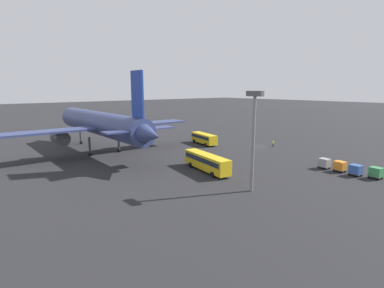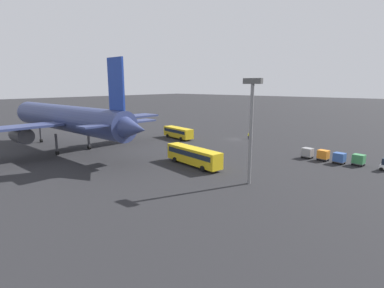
{
  "view_description": "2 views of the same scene",
  "coord_description": "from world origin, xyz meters",
  "px_view_note": "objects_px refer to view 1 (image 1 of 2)",
  "views": [
    {
      "loc": [
        -49.42,
        66.1,
        15.81
      ],
      "look_at": [
        -2.0,
        25.81,
        4.12
      ],
      "focal_mm": 28.0,
      "sensor_mm": 36.0,
      "label": 1
    },
    {
      "loc": [
        -42.53,
        68.33,
        14.49
      ],
      "look_at": [
        -6.78,
        25.97,
        3.48
      ],
      "focal_mm": 28.0,
      "sensor_mm": 36.0,
      "label": 2
    }
  ],
  "objects_px": {
    "cargo_cart_green": "(376,172)",
    "shuttle_bus_far": "(207,161)",
    "cargo_cart_grey": "(324,163)",
    "worker_person": "(273,144)",
    "cargo_cart_blue": "(356,170)",
    "cargo_cart_orange": "(340,166)",
    "shuttle_bus_near": "(204,138)",
    "airplane": "(101,124)"
  },
  "relations": [
    {
      "from": "shuttle_bus_near",
      "to": "worker_person",
      "type": "xyz_separation_m",
      "value": [
        -15.09,
        -11.76,
        -0.94
      ]
    },
    {
      "from": "airplane",
      "to": "shuttle_bus_near",
      "type": "distance_m",
      "value": 28.59
    },
    {
      "from": "cargo_cart_blue",
      "to": "cargo_cart_grey",
      "type": "relative_size",
      "value": 1.0
    },
    {
      "from": "cargo_cart_green",
      "to": "worker_person",
      "type": "bearing_deg",
      "value": -20.92
    },
    {
      "from": "shuttle_bus_near",
      "to": "cargo_cart_blue",
      "type": "distance_m",
      "value": 41.0
    },
    {
      "from": "airplane",
      "to": "cargo_cart_orange",
      "type": "height_order",
      "value": "airplane"
    },
    {
      "from": "cargo_cart_blue",
      "to": "cargo_cart_orange",
      "type": "height_order",
      "value": "same"
    },
    {
      "from": "worker_person",
      "to": "cargo_cart_orange",
      "type": "distance_m",
      "value": 25.56
    },
    {
      "from": "worker_person",
      "to": "cargo_cart_blue",
      "type": "distance_m",
      "value": 28.53
    },
    {
      "from": "airplane",
      "to": "worker_person",
      "type": "relative_size",
      "value": 30.23
    },
    {
      "from": "shuttle_bus_far",
      "to": "worker_person",
      "type": "xyz_separation_m",
      "value": [
        5.93,
        -30.41,
        -1.09
      ]
    },
    {
      "from": "airplane",
      "to": "cargo_cart_orange",
      "type": "relative_size",
      "value": 23.91
    },
    {
      "from": "worker_person",
      "to": "cargo_cart_green",
      "type": "bearing_deg",
      "value": 159.08
    },
    {
      "from": "cargo_cart_orange",
      "to": "cargo_cart_green",
      "type": "bearing_deg",
      "value": -176.56
    },
    {
      "from": "cargo_cart_orange",
      "to": "worker_person",
      "type": "bearing_deg",
      "value": -26.56
    },
    {
      "from": "shuttle_bus_far",
      "to": "cargo_cart_green",
      "type": "xyz_separation_m",
      "value": [
        -23.01,
        -19.35,
        -0.77
      ]
    },
    {
      "from": "worker_person",
      "to": "cargo_cart_green",
      "type": "relative_size",
      "value": 0.79
    },
    {
      "from": "shuttle_bus_near",
      "to": "worker_person",
      "type": "bearing_deg",
      "value": -130.15
    },
    {
      "from": "airplane",
      "to": "cargo_cart_blue",
      "type": "distance_m",
      "value": 55.82
    },
    {
      "from": "cargo_cart_green",
      "to": "shuttle_bus_near",
      "type": "bearing_deg",
      "value": 0.91
    },
    {
      "from": "shuttle_bus_near",
      "to": "cargo_cart_blue",
      "type": "height_order",
      "value": "shuttle_bus_near"
    },
    {
      "from": "airplane",
      "to": "cargo_cart_blue",
      "type": "bearing_deg",
      "value": -149.55
    },
    {
      "from": "airplane",
      "to": "shuttle_bus_near",
      "type": "bearing_deg",
      "value": -104.15
    },
    {
      "from": "shuttle_bus_near",
      "to": "cargo_cart_orange",
      "type": "height_order",
      "value": "shuttle_bus_near"
    },
    {
      "from": "shuttle_bus_near",
      "to": "airplane",
      "type": "bearing_deg",
      "value": 86.24
    },
    {
      "from": "shuttle_bus_near",
      "to": "cargo_cart_grey",
      "type": "height_order",
      "value": "shuttle_bus_near"
    },
    {
      "from": "worker_person",
      "to": "cargo_cart_green",
      "type": "distance_m",
      "value": 30.98
    },
    {
      "from": "cargo_cart_green",
      "to": "cargo_cart_blue",
      "type": "height_order",
      "value": "same"
    },
    {
      "from": "cargo_cart_green",
      "to": "cargo_cart_grey",
      "type": "bearing_deg",
      "value": 2.32
    },
    {
      "from": "cargo_cart_grey",
      "to": "worker_person",
      "type": "bearing_deg",
      "value": -29.96
    },
    {
      "from": "shuttle_bus_near",
      "to": "cargo_cart_orange",
      "type": "bearing_deg",
      "value": -167.58
    },
    {
      "from": "cargo_cart_green",
      "to": "shuttle_bus_far",
      "type": "bearing_deg",
      "value": 40.07
    },
    {
      "from": "cargo_cart_blue",
      "to": "cargo_cart_grey",
      "type": "distance_m",
      "value": 6.09
    },
    {
      "from": "cargo_cart_blue",
      "to": "cargo_cart_green",
      "type": "bearing_deg",
      "value": -163.65
    },
    {
      "from": "airplane",
      "to": "cargo_cart_green",
      "type": "xyz_separation_m",
      "value": [
        -51.61,
        -27.74,
        -5.98
      ]
    },
    {
      "from": "shuttle_bus_far",
      "to": "cargo_cart_orange",
      "type": "height_order",
      "value": "shuttle_bus_far"
    },
    {
      "from": "shuttle_bus_near",
      "to": "cargo_cart_orange",
      "type": "relative_size",
      "value": 4.85
    },
    {
      "from": "airplane",
      "to": "shuttle_bus_far",
      "type": "distance_m",
      "value": 30.26
    },
    {
      "from": "airplane",
      "to": "shuttle_bus_far",
      "type": "height_order",
      "value": "airplane"
    },
    {
      "from": "airplane",
      "to": "worker_person",
      "type": "distance_m",
      "value": 45.38
    },
    {
      "from": "cargo_cart_blue",
      "to": "cargo_cart_orange",
      "type": "distance_m",
      "value": 3.08
    },
    {
      "from": "shuttle_bus_far",
      "to": "cargo_cart_grey",
      "type": "distance_m",
      "value": 23.54
    }
  ]
}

